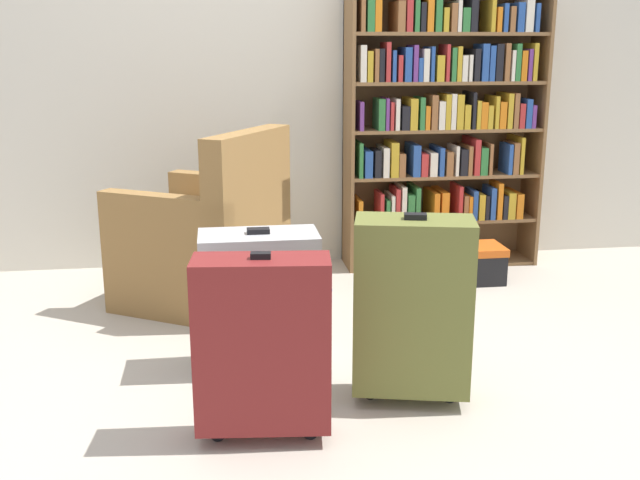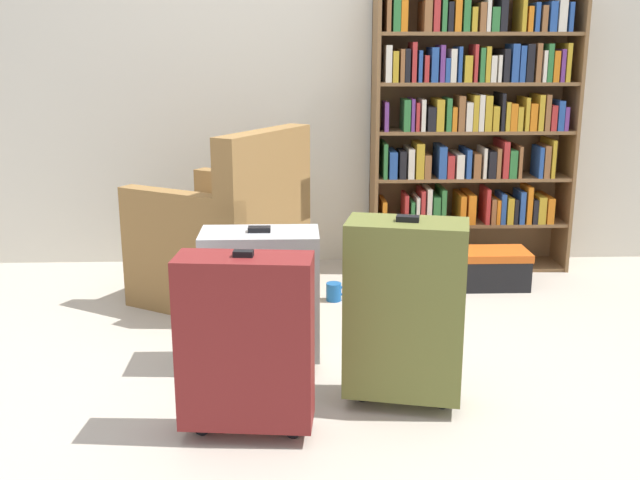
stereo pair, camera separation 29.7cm
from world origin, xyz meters
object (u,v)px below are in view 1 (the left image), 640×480
(suitcase_dark_red, at_px, (263,344))
(suitcase_olive, at_px, (412,306))
(bookshelf, at_px, (443,118))
(suitcase_silver, at_px, (260,296))
(armchair, at_px, (207,243))
(mug, at_px, (318,292))
(storage_box, at_px, (466,263))

(suitcase_dark_red, distance_m, suitcase_olive, 0.61)
(bookshelf, distance_m, suitcase_silver, 1.90)
(suitcase_dark_red, relative_size, suitcase_olive, 0.91)
(armchair, distance_m, mug, 0.63)
(armchair, distance_m, suitcase_dark_red, 1.44)
(armchair, distance_m, suitcase_silver, 0.88)
(storage_box, relative_size, suitcase_olive, 0.57)
(armchair, relative_size, suitcase_olive, 1.33)
(mug, height_order, suitcase_dark_red, suitcase_dark_red)
(mug, height_order, suitcase_silver, suitcase_silver)
(armchair, bearing_deg, suitcase_silver, -75.71)
(armchair, bearing_deg, suitcase_dark_red, -82.40)
(suitcase_olive, height_order, suitcase_silver, suitcase_olive)
(mug, height_order, suitcase_olive, suitcase_olive)
(storage_box, height_order, suitcase_dark_red, suitcase_dark_red)
(storage_box, bearing_deg, mug, -167.06)
(bookshelf, bearing_deg, suitcase_olive, -109.80)
(suitcase_olive, bearing_deg, mug, 99.43)
(bookshelf, xyz_separation_m, armchair, (-1.39, -0.54, -0.57))
(suitcase_silver, bearing_deg, suitcase_olive, -34.41)
(armchair, height_order, storage_box, armchair)
(armchair, xyz_separation_m, mug, (0.56, -0.06, -0.27))
(mug, relative_size, suitcase_dark_red, 0.18)
(armchair, relative_size, suitcase_silver, 1.61)
(bookshelf, distance_m, armchair, 1.59)
(suitcase_olive, bearing_deg, storage_box, 63.50)
(armchair, distance_m, suitcase_olive, 1.44)
(suitcase_silver, bearing_deg, suitcase_dark_red, -92.51)
(armchair, relative_size, storage_box, 2.32)
(bookshelf, xyz_separation_m, suitcase_olive, (-0.63, -1.76, -0.51))
(suitcase_silver, bearing_deg, bookshelf, 49.74)
(suitcase_olive, xyz_separation_m, suitcase_silver, (-0.54, 0.37, -0.06))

